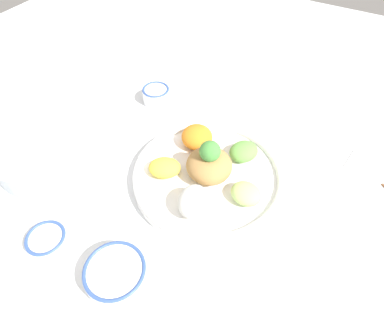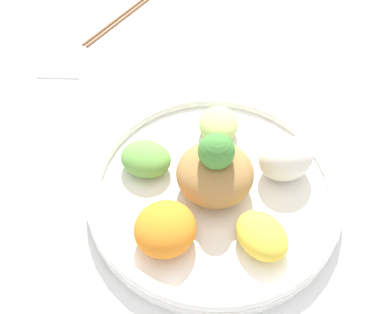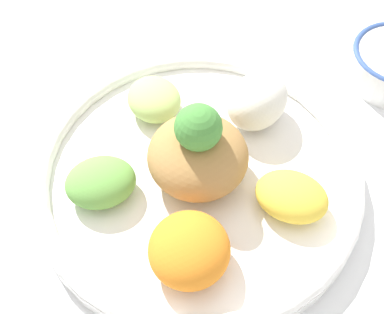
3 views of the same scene
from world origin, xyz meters
The scene contains 4 objects.
ground_plane centered at (0.00, 0.00, 0.00)m, with size 2.40×2.40×0.00m, color white.
salad_platter centered at (0.03, 0.02, 0.03)m, with size 0.37×0.37×0.13m.
chopsticks_pair_near centered at (0.48, 0.16, 0.00)m, with size 0.16×0.14×0.01m.
serving_spoon_extra centered at (0.33, 0.31, 0.00)m, with size 0.05×0.13×0.01m.
Camera 2 is at (-0.34, 0.10, 0.55)m, focal length 42.00 mm.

